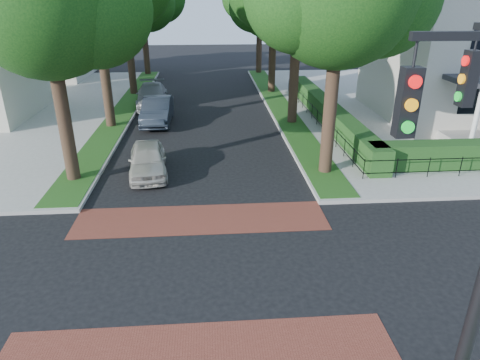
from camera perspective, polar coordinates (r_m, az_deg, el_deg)
name	(u,v)px	position (r m, az deg, el deg)	size (l,w,h in m)	color
ground	(200,272)	(12.81, -5.30, -12.15)	(120.00, 120.00, 0.00)	black
sidewalk_ne	(471,104)	(35.83, 28.47, 8.94)	(30.00, 30.00, 0.15)	gray
crosswalk_far	(201,219)	(15.52, -5.18, -5.21)	(9.00, 2.20, 0.01)	brown
crosswalk_near	(199,358)	(10.38, -5.50, -22.52)	(9.00, 2.20, 0.01)	brown
grass_strip_ne	(280,106)	(30.80, 5.31, 9.84)	(1.60, 29.80, 0.02)	#1B3F12
grass_strip_nw	(125,108)	(30.93, -15.11, 9.19)	(1.60, 29.80, 0.02)	#1B3F12
tree_right_far	(275,1)	(35.01, 4.66, 22.68)	(7.25, 6.23, 9.74)	black
hedge_main_road	(327,112)	(27.27, 11.58, 8.93)	(1.00, 18.00, 1.20)	#1A4116
fence_main_road	(315,114)	(27.10, 9.90, 8.64)	(0.06, 18.00, 0.90)	black
house_left_far	(30,22)	(45.33, -26.19, 18.36)	(10.00, 9.00, 10.14)	beige
parked_car_front	(148,160)	(19.43, -12.20, 2.67)	(1.62, 4.02, 1.37)	#B3AFA1
parked_car_middle	(157,111)	(27.28, -10.97, 9.07)	(1.68, 4.80, 1.58)	#222933
parked_car_rear	(152,96)	(31.63, -11.62, 10.98)	(2.16, 5.32, 1.54)	slate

